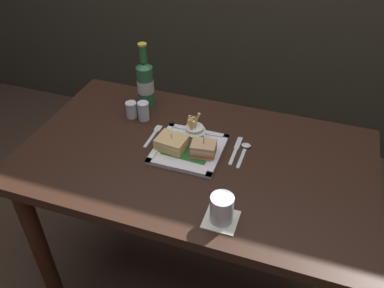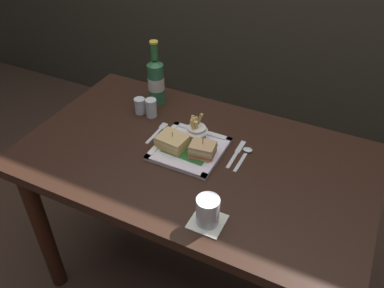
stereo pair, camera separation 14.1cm
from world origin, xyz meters
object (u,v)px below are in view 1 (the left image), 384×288
object	(u,v)px
knife	(236,149)
salt_shaker	(131,111)
dining_table	(195,178)
sandwich_half_right	(203,150)
sandwich_half_left	(171,143)
water_glass	(222,210)
fork	(154,134)
spoon	(245,149)
square_plate	(189,149)
beer_bottle	(145,83)
pepper_shaker	(144,112)
fries_cup	(194,130)

from	to	relation	value
knife	salt_shaker	xyz separation A→B (m)	(-0.45, 0.07, 0.03)
dining_table	sandwich_half_right	xyz separation A→B (m)	(0.03, -0.00, 0.15)
sandwich_half_left	water_glass	bearing A→B (deg)	-45.00
sandwich_half_left	sandwich_half_right	size ratio (longest dim) A/B	1.20
fork	spoon	bearing A→B (deg)	3.82
sandwich_half_right	spoon	xyz separation A→B (m)	(0.13, 0.09, -0.03)
sandwich_half_left	salt_shaker	size ratio (longest dim) A/B	1.70
sandwich_half_right	knife	bearing A→B (deg)	38.77
square_plate	water_glass	distance (m)	0.34
fork	water_glass	bearing A→B (deg)	-42.15
dining_table	knife	world-z (taller)	knife
dining_table	sandwich_half_left	size ratio (longest dim) A/B	11.16
fork	beer_bottle	bearing A→B (deg)	120.68
knife	dining_table	bearing A→B (deg)	-149.60
sandwich_half_right	spoon	size ratio (longest dim) A/B	0.67
beer_bottle	knife	bearing A→B (deg)	-21.81
fork	knife	world-z (taller)	same
sandwich_half_left	fork	distance (m)	0.12
knife	pepper_shaker	bearing A→B (deg)	170.10
square_plate	sandwich_half_left	distance (m)	0.07
spoon	salt_shaker	world-z (taller)	salt_shaker
beer_bottle	knife	world-z (taller)	beer_bottle
fork	spoon	size ratio (longest dim) A/B	1.02
beer_bottle	salt_shaker	xyz separation A→B (m)	(-0.02, -0.10, -0.08)
dining_table	square_plate	world-z (taller)	square_plate
square_plate	fork	distance (m)	0.16
square_plate	knife	size ratio (longest dim) A/B	1.44
sandwich_half_right	pepper_shaker	world-z (taller)	sandwich_half_right
dining_table	knife	distance (m)	0.19
water_glass	beer_bottle	bearing A→B (deg)	132.53
square_plate	fries_cup	distance (m)	0.07
sandwich_half_right	fries_cup	bearing A→B (deg)	127.70
sandwich_half_left	beer_bottle	world-z (taller)	beer_bottle
square_plate	knife	xyz separation A→B (m)	(0.16, 0.06, -0.01)
fries_cup	knife	world-z (taller)	fries_cup
salt_shaker	sandwich_half_left	bearing A→B (deg)	-33.01
square_plate	knife	bearing A→B (deg)	21.10
dining_table	spoon	bearing A→B (deg)	27.66
beer_bottle	fork	bearing A→B (deg)	-59.32
dining_table	water_glass	distance (m)	0.35
knife	square_plate	bearing A→B (deg)	-158.90
dining_table	knife	size ratio (longest dim) A/B	7.56
sandwich_half_right	salt_shaker	xyz separation A→B (m)	(-0.35, 0.15, -0.01)
water_glass	fork	bearing A→B (deg)	137.85
sandwich_half_left	spoon	distance (m)	0.27
square_plate	fries_cup	world-z (taller)	fries_cup
spoon	salt_shaker	xyz separation A→B (m)	(-0.48, 0.06, 0.02)
dining_table	pepper_shaker	xyz separation A→B (m)	(-0.26, 0.15, 0.15)
beer_bottle	pepper_shaker	xyz separation A→B (m)	(0.03, -0.10, -0.07)
sandwich_half_left	pepper_shaker	size ratio (longest dim) A/B	1.46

